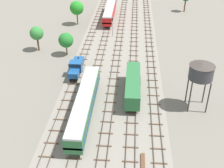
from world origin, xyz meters
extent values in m
plane|color=slate|center=(0.00, 56.00, 0.00)|extent=(480.00, 480.00, 0.00)
cube|color=gray|center=(0.00, 56.00, 0.00)|extent=(20.88, 176.00, 0.01)
cube|color=#47382D|center=(-9.16, 57.00, 0.22)|extent=(0.07, 126.00, 0.15)
cube|color=#47382D|center=(-7.72, 57.00, 0.22)|extent=(0.07, 126.00, 0.15)
cube|color=brown|center=(-8.44, 19.50, 0.07)|extent=(2.40, 0.22, 0.14)
cube|color=brown|center=(-8.44, 22.50, 0.07)|extent=(2.40, 0.22, 0.14)
cube|color=brown|center=(-8.44, 25.50, 0.07)|extent=(2.40, 0.22, 0.14)
cube|color=brown|center=(-8.44, 28.50, 0.07)|extent=(2.40, 0.22, 0.14)
cube|color=brown|center=(-8.44, 31.50, 0.07)|extent=(2.40, 0.22, 0.14)
cube|color=brown|center=(-8.44, 34.50, 0.07)|extent=(2.40, 0.22, 0.14)
cube|color=brown|center=(-8.44, 37.50, 0.07)|extent=(2.40, 0.22, 0.14)
cube|color=brown|center=(-8.44, 40.50, 0.07)|extent=(2.40, 0.22, 0.14)
cube|color=brown|center=(-8.44, 43.50, 0.07)|extent=(2.40, 0.22, 0.14)
cube|color=brown|center=(-8.44, 46.50, 0.07)|extent=(2.40, 0.22, 0.14)
cube|color=brown|center=(-8.44, 49.50, 0.07)|extent=(2.40, 0.22, 0.14)
cube|color=brown|center=(-8.44, 52.50, 0.07)|extent=(2.40, 0.22, 0.14)
cube|color=brown|center=(-8.44, 55.50, 0.07)|extent=(2.40, 0.22, 0.14)
cube|color=brown|center=(-8.44, 58.50, 0.07)|extent=(2.40, 0.22, 0.14)
cube|color=brown|center=(-8.44, 61.50, 0.07)|extent=(2.40, 0.22, 0.14)
cube|color=brown|center=(-8.44, 64.50, 0.07)|extent=(2.40, 0.22, 0.14)
cube|color=brown|center=(-8.44, 67.50, 0.07)|extent=(2.40, 0.22, 0.14)
cube|color=brown|center=(-8.44, 70.50, 0.07)|extent=(2.40, 0.22, 0.14)
cube|color=brown|center=(-8.44, 73.50, 0.07)|extent=(2.40, 0.22, 0.14)
cube|color=brown|center=(-8.44, 76.50, 0.07)|extent=(2.40, 0.22, 0.14)
cube|color=brown|center=(-8.44, 79.50, 0.07)|extent=(2.40, 0.22, 0.14)
cube|color=brown|center=(-8.44, 82.50, 0.07)|extent=(2.40, 0.22, 0.14)
cube|color=brown|center=(-8.44, 85.50, 0.07)|extent=(2.40, 0.22, 0.14)
cube|color=brown|center=(-8.44, 88.50, 0.07)|extent=(2.40, 0.22, 0.14)
cube|color=brown|center=(-8.44, 91.50, 0.07)|extent=(2.40, 0.22, 0.14)
cube|color=brown|center=(-8.44, 94.50, 0.07)|extent=(2.40, 0.22, 0.14)
cube|color=brown|center=(-8.44, 97.50, 0.07)|extent=(2.40, 0.22, 0.14)
cube|color=brown|center=(-8.44, 100.50, 0.07)|extent=(2.40, 0.22, 0.14)
cube|color=brown|center=(-8.44, 103.50, 0.07)|extent=(2.40, 0.22, 0.14)
cube|color=brown|center=(-8.44, 106.50, 0.07)|extent=(2.40, 0.22, 0.14)
cube|color=#47382D|center=(-4.94, 57.00, 0.22)|extent=(0.07, 126.00, 0.15)
cube|color=#47382D|center=(-3.50, 57.00, 0.22)|extent=(0.07, 126.00, 0.15)
cube|color=brown|center=(-4.22, 19.50, 0.07)|extent=(2.40, 0.22, 0.14)
cube|color=brown|center=(-4.22, 22.50, 0.07)|extent=(2.40, 0.22, 0.14)
cube|color=brown|center=(-4.22, 25.50, 0.07)|extent=(2.40, 0.22, 0.14)
cube|color=brown|center=(-4.22, 28.50, 0.07)|extent=(2.40, 0.22, 0.14)
cube|color=brown|center=(-4.22, 31.50, 0.07)|extent=(2.40, 0.22, 0.14)
cube|color=brown|center=(-4.22, 34.50, 0.07)|extent=(2.40, 0.22, 0.14)
cube|color=brown|center=(-4.22, 37.50, 0.07)|extent=(2.40, 0.22, 0.14)
cube|color=brown|center=(-4.22, 40.50, 0.07)|extent=(2.40, 0.22, 0.14)
cube|color=brown|center=(-4.22, 43.50, 0.07)|extent=(2.40, 0.22, 0.14)
cube|color=brown|center=(-4.22, 46.50, 0.07)|extent=(2.40, 0.22, 0.14)
cube|color=brown|center=(-4.22, 49.50, 0.07)|extent=(2.40, 0.22, 0.14)
cube|color=brown|center=(-4.22, 52.50, 0.07)|extent=(2.40, 0.22, 0.14)
cube|color=brown|center=(-4.22, 55.50, 0.07)|extent=(2.40, 0.22, 0.14)
cube|color=brown|center=(-4.22, 58.50, 0.07)|extent=(2.40, 0.22, 0.14)
cube|color=brown|center=(-4.22, 61.50, 0.07)|extent=(2.40, 0.22, 0.14)
cube|color=brown|center=(-4.22, 64.50, 0.07)|extent=(2.40, 0.22, 0.14)
cube|color=brown|center=(-4.22, 67.50, 0.07)|extent=(2.40, 0.22, 0.14)
cube|color=brown|center=(-4.22, 70.50, 0.07)|extent=(2.40, 0.22, 0.14)
cube|color=brown|center=(-4.22, 73.50, 0.07)|extent=(2.40, 0.22, 0.14)
cube|color=brown|center=(-4.22, 76.50, 0.07)|extent=(2.40, 0.22, 0.14)
cube|color=brown|center=(-4.22, 79.50, 0.07)|extent=(2.40, 0.22, 0.14)
cube|color=brown|center=(-4.22, 82.50, 0.07)|extent=(2.40, 0.22, 0.14)
cube|color=brown|center=(-4.22, 85.50, 0.07)|extent=(2.40, 0.22, 0.14)
cube|color=brown|center=(-4.22, 88.50, 0.07)|extent=(2.40, 0.22, 0.14)
cube|color=brown|center=(-4.22, 91.50, 0.07)|extent=(2.40, 0.22, 0.14)
cube|color=brown|center=(-4.22, 94.50, 0.07)|extent=(2.40, 0.22, 0.14)
cube|color=brown|center=(-4.22, 97.50, 0.07)|extent=(2.40, 0.22, 0.14)
cube|color=brown|center=(-4.22, 100.50, 0.07)|extent=(2.40, 0.22, 0.14)
cube|color=brown|center=(-4.22, 103.50, 0.07)|extent=(2.40, 0.22, 0.14)
cube|color=brown|center=(-4.22, 106.50, 0.07)|extent=(2.40, 0.22, 0.14)
cube|color=#47382D|center=(-0.72, 57.00, 0.22)|extent=(0.07, 126.00, 0.15)
cube|color=#47382D|center=(0.72, 57.00, 0.22)|extent=(0.07, 126.00, 0.15)
cube|color=brown|center=(0.00, 19.50, 0.07)|extent=(2.40, 0.22, 0.14)
cube|color=brown|center=(0.00, 22.50, 0.07)|extent=(2.40, 0.22, 0.14)
cube|color=brown|center=(0.00, 25.50, 0.07)|extent=(2.40, 0.22, 0.14)
cube|color=brown|center=(0.00, 28.50, 0.07)|extent=(2.40, 0.22, 0.14)
cube|color=brown|center=(0.00, 31.50, 0.07)|extent=(2.40, 0.22, 0.14)
cube|color=brown|center=(0.00, 34.50, 0.07)|extent=(2.40, 0.22, 0.14)
cube|color=brown|center=(0.00, 37.50, 0.07)|extent=(2.40, 0.22, 0.14)
cube|color=brown|center=(0.00, 40.50, 0.07)|extent=(2.40, 0.22, 0.14)
cube|color=brown|center=(0.00, 43.50, 0.07)|extent=(2.40, 0.22, 0.14)
cube|color=brown|center=(0.00, 46.50, 0.07)|extent=(2.40, 0.22, 0.14)
cube|color=brown|center=(0.00, 49.50, 0.07)|extent=(2.40, 0.22, 0.14)
cube|color=brown|center=(0.00, 52.50, 0.07)|extent=(2.40, 0.22, 0.14)
cube|color=brown|center=(0.00, 55.50, 0.07)|extent=(2.40, 0.22, 0.14)
cube|color=brown|center=(0.00, 58.50, 0.07)|extent=(2.40, 0.22, 0.14)
cube|color=brown|center=(0.00, 61.50, 0.07)|extent=(2.40, 0.22, 0.14)
cube|color=brown|center=(0.00, 64.50, 0.07)|extent=(2.40, 0.22, 0.14)
cube|color=brown|center=(0.00, 67.50, 0.07)|extent=(2.40, 0.22, 0.14)
cube|color=brown|center=(0.00, 70.50, 0.07)|extent=(2.40, 0.22, 0.14)
cube|color=brown|center=(0.00, 73.50, 0.07)|extent=(2.40, 0.22, 0.14)
cube|color=brown|center=(0.00, 76.50, 0.07)|extent=(2.40, 0.22, 0.14)
cube|color=brown|center=(0.00, 79.50, 0.07)|extent=(2.40, 0.22, 0.14)
cube|color=brown|center=(0.00, 82.50, 0.07)|extent=(2.40, 0.22, 0.14)
cube|color=brown|center=(0.00, 85.50, 0.07)|extent=(2.40, 0.22, 0.14)
cube|color=brown|center=(0.00, 88.50, 0.07)|extent=(2.40, 0.22, 0.14)
cube|color=brown|center=(0.00, 91.50, 0.07)|extent=(2.40, 0.22, 0.14)
cube|color=brown|center=(0.00, 94.50, 0.07)|extent=(2.40, 0.22, 0.14)
cube|color=brown|center=(0.00, 97.50, 0.07)|extent=(2.40, 0.22, 0.14)
cube|color=brown|center=(0.00, 100.50, 0.07)|extent=(2.40, 0.22, 0.14)
cube|color=brown|center=(0.00, 103.50, 0.07)|extent=(2.40, 0.22, 0.14)
cube|color=brown|center=(0.00, 106.50, 0.07)|extent=(2.40, 0.22, 0.14)
cube|color=#47382D|center=(3.50, 57.00, 0.22)|extent=(0.07, 126.00, 0.15)
cube|color=#47382D|center=(4.94, 57.00, 0.22)|extent=(0.07, 126.00, 0.15)
cube|color=brown|center=(4.22, 19.50, 0.07)|extent=(2.40, 0.22, 0.14)
cube|color=brown|center=(4.22, 22.50, 0.07)|extent=(2.40, 0.22, 0.14)
cube|color=brown|center=(4.22, 25.50, 0.07)|extent=(2.40, 0.22, 0.14)
cube|color=brown|center=(4.22, 28.50, 0.07)|extent=(2.40, 0.22, 0.14)
cube|color=brown|center=(4.22, 31.50, 0.07)|extent=(2.40, 0.22, 0.14)
cube|color=brown|center=(4.22, 34.50, 0.07)|extent=(2.40, 0.22, 0.14)
cube|color=brown|center=(4.22, 37.50, 0.07)|extent=(2.40, 0.22, 0.14)
cube|color=brown|center=(4.22, 40.50, 0.07)|extent=(2.40, 0.22, 0.14)
cube|color=brown|center=(4.22, 43.50, 0.07)|extent=(2.40, 0.22, 0.14)
cube|color=brown|center=(4.22, 46.50, 0.07)|extent=(2.40, 0.22, 0.14)
cube|color=brown|center=(4.22, 49.50, 0.07)|extent=(2.40, 0.22, 0.14)
cube|color=brown|center=(4.22, 52.50, 0.07)|extent=(2.40, 0.22, 0.14)
cube|color=brown|center=(4.22, 55.50, 0.07)|extent=(2.40, 0.22, 0.14)
cube|color=brown|center=(4.22, 58.50, 0.07)|extent=(2.40, 0.22, 0.14)
cube|color=brown|center=(4.22, 61.50, 0.07)|extent=(2.40, 0.22, 0.14)
cube|color=brown|center=(4.22, 64.50, 0.07)|extent=(2.40, 0.22, 0.14)
cube|color=brown|center=(4.22, 67.50, 0.07)|extent=(2.40, 0.22, 0.14)
cube|color=brown|center=(4.22, 70.50, 0.07)|extent=(2.40, 0.22, 0.14)
cube|color=brown|center=(4.22, 73.50, 0.07)|extent=(2.40, 0.22, 0.14)
cube|color=brown|center=(4.22, 76.50, 0.07)|extent=(2.40, 0.22, 0.14)
cube|color=brown|center=(4.22, 79.50, 0.07)|extent=(2.40, 0.22, 0.14)
cube|color=brown|center=(4.22, 82.50, 0.07)|extent=(2.40, 0.22, 0.14)
cube|color=brown|center=(4.22, 85.50, 0.07)|extent=(2.40, 0.22, 0.14)
cube|color=brown|center=(4.22, 88.50, 0.07)|extent=(2.40, 0.22, 0.14)
cube|color=brown|center=(4.22, 91.50, 0.07)|extent=(2.40, 0.22, 0.14)
cube|color=brown|center=(4.22, 94.50, 0.07)|extent=(2.40, 0.22, 0.14)
cube|color=brown|center=(4.22, 97.50, 0.07)|extent=(2.40, 0.22, 0.14)
cube|color=brown|center=(4.22, 100.50, 0.07)|extent=(2.40, 0.22, 0.14)
cube|color=brown|center=(4.22, 103.50, 0.07)|extent=(2.40, 0.22, 0.14)
cube|color=brown|center=(4.22, 106.50, 0.07)|extent=(2.40, 0.22, 0.14)
cube|color=#47382D|center=(7.72, 57.00, 0.22)|extent=(0.07, 126.00, 0.15)
cube|color=#47382D|center=(9.16, 57.00, 0.22)|extent=(0.07, 126.00, 0.15)
cube|color=brown|center=(8.44, 19.50, 0.07)|extent=(2.40, 0.22, 0.14)
cube|color=brown|center=(8.44, 22.50, 0.07)|extent=(2.40, 0.22, 0.14)
cube|color=brown|center=(8.44, 25.50, 0.07)|extent=(2.40, 0.22, 0.14)
cube|color=brown|center=(8.44, 28.50, 0.07)|extent=(2.40, 0.22, 0.14)
cube|color=brown|center=(8.44, 31.50, 0.07)|extent=(2.40, 0.22, 0.14)
cube|color=brown|center=(8.44, 34.50, 0.07)|extent=(2.40, 0.22, 0.14)
cube|color=brown|center=(8.44, 37.50, 0.07)|extent=(2.40, 0.22, 0.14)
cube|color=brown|center=(8.44, 40.50, 0.07)|extent=(2.40, 0.22, 0.14)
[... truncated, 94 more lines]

